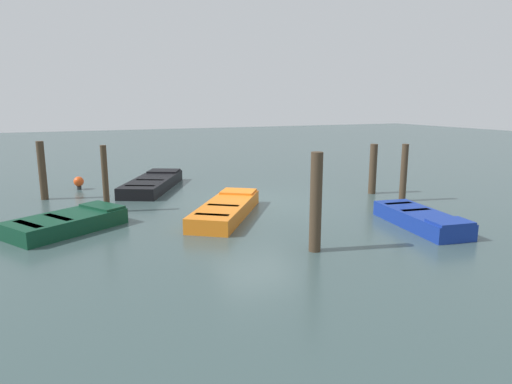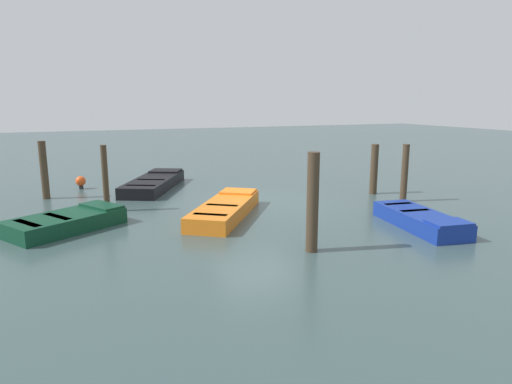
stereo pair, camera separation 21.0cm
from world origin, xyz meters
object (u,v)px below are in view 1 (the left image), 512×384
rowboat_blue (421,219)px  mooring_piling_near_left (373,169)px  rowboat_dark_green (67,222)px  mooring_piling_far_right (404,173)px  rowboat_orange (226,209)px  mooring_piling_far_left (316,203)px  mooring_piling_near_right (105,179)px  mooring_piling_mid_right (42,171)px  rowboat_black (153,183)px  marker_buoy (79,182)px

rowboat_blue → mooring_piling_near_left: mooring_piling_near_left is taller
rowboat_dark_green → mooring_piling_far_right: mooring_piling_far_right is taller
rowboat_dark_green → rowboat_orange: (-4.13, 0.26, -0.00)m
mooring_piling_far_left → mooring_piling_near_right: size_ratio=1.10×
rowboat_orange → mooring_piling_mid_right: size_ratio=1.96×
rowboat_blue → rowboat_dark_green: 8.97m
rowboat_dark_green → mooring_piling_near_right: mooring_piling_near_right is taller
rowboat_black → mooring_piling_far_left: size_ratio=1.99×
marker_buoy → rowboat_black: bearing=159.2°
rowboat_dark_green → mooring_piling_near_left: bearing=-27.6°
rowboat_blue → mooring_piling_mid_right: mooring_piling_mid_right is taller
rowboat_orange → mooring_piling_near_left: bearing=-45.7°
mooring_piling_far_right → mooring_piling_near_right: bearing=-14.3°
mooring_piling_near_left → mooring_piling_near_right: bearing=-5.8°
mooring_piling_far_right → rowboat_dark_green: bearing=-3.7°
mooring_piling_far_left → mooring_piling_far_right: 6.06m
rowboat_blue → rowboat_orange: 5.19m
mooring_piling_near_left → rowboat_orange: bearing=9.6°
marker_buoy → mooring_piling_far_left: bearing=115.1°
rowboat_orange → mooring_piling_near_right: mooring_piling_near_right is taller
rowboat_orange → marker_buoy: (3.65, -5.85, 0.07)m
mooring_piling_mid_right → mooring_piling_far_left: bearing=124.4°
mooring_piling_mid_right → mooring_piling_near_left: bearing=161.5°
rowboat_blue → rowboat_black: (5.36, -7.90, -0.00)m
rowboat_dark_green → rowboat_blue: bearing=-53.0°
rowboat_blue → mooring_piling_far_right: size_ratio=1.64×
mooring_piling_far_right → mooring_piling_near_right: (8.95, -2.28, 0.05)m
rowboat_orange → rowboat_black: (1.13, -4.89, -0.00)m
rowboat_dark_green → mooring_piling_mid_right: size_ratio=1.58×
rowboat_black → rowboat_blue: bearing=-118.9°
rowboat_blue → rowboat_dark_green: (8.36, -3.26, 0.00)m
rowboat_black → mooring_piling_far_left: bearing=-140.4°
rowboat_blue → rowboat_dark_green: bearing=-102.7°
rowboat_blue → rowboat_dark_green: same height
mooring_piling_far_left → mooring_piling_near_right: (3.78, -5.42, -0.10)m
mooring_piling_far_right → marker_buoy: 11.45m
rowboat_dark_green → rowboat_orange: same height
marker_buoy → mooring_piling_far_right: bearing=146.9°
rowboat_orange → mooring_piling_mid_right: bearing=81.4°
rowboat_orange → mooring_piling_far_right: 5.98m
marker_buoy → rowboat_orange: bearing=121.9°
rowboat_dark_green → mooring_piling_far_left: mooring_piling_far_left is taller
mooring_piling_far_left → marker_buoy: mooring_piling_far_left is taller
rowboat_orange → mooring_piling_near_left: mooring_piling_near_left is taller
rowboat_blue → mooring_piling_far_left: size_ratio=1.41×
rowboat_orange → rowboat_black: bearing=47.8°
rowboat_orange → mooring_piling_far_left: 3.73m
rowboat_blue → rowboat_orange: same height
mooring_piling_far_right → rowboat_black: bearing=-36.9°
rowboat_dark_green → rowboat_black: 5.52m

